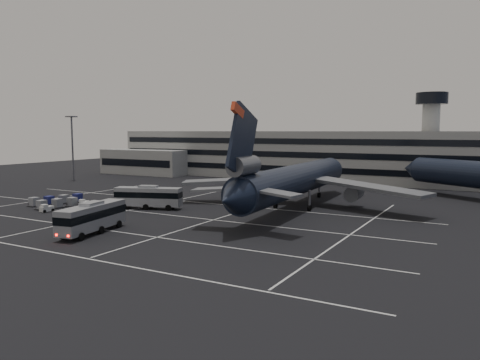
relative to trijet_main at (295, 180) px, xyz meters
name	(u,v)px	position (x,y,z in m)	size (l,w,h in m)	color
ground	(139,217)	(-19.10, -20.46, -5.25)	(260.00, 260.00, 0.00)	black
lane_markings	(146,217)	(-18.15, -19.73, -5.24)	(90.00, 55.62, 0.01)	silver
terminal	(292,155)	(-22.04, 50.69, 1.68)	(125.00, 26.00, 24.00)	gray
hills	(416,188)	(-1.11, 149.54, -17.32)	(352.00, 180.00, 44.00)	#38332B
lightpole_left	(72,139)	(-74.10, 14.54, 6.57)	(2.40, 2.40, 18.28)	slate
trijet_main	(295,180)	(0.00, 0.00, 0.00)	(47.36, 57.67, 18.08)	black
bus_near	(92,216)	(-16.51, -32.79, -2.86)	(5.09, 12.69, 4.37)	#919398
bus_far	(148,196)	(-23.15, -13.14, -2.92)	(12.33, 6.56, 4.27)	#919398
tug_a	(46,209)	(-36.48, -24.53, -4.64)	(1.52, 2.29, 1.38)	silver
tug_b	(84,203)	(-35.92, -16.52, -4.69)	(1.86, 2.26, 1.26)	silver
uld_cluster	(57,201)	(-40.59, -18.91, -4.42)	(8.61, 11.85, 1.69)	#2D2D30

